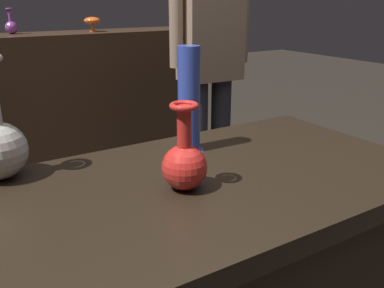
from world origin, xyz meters
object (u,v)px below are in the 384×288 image
at_px(vase_left_accent, 189,103).
at_px(shelf_vase_center, 11,26).
at_px(visitor_near_right, 210,50).
at_px(vase_centerpiece, 184,162).
at_px(shelf_vase_right, 92,21).

height_order(vase_left_accent, shelf_vase_center, shelf_vase_center).
relative_size(shelf_vase_center, visitor_near_right, 0.10).
xyz_separation_m(vase_left_accent, visitor_near_right, (0.67, 0.87, 0.02)).
relative_size(vase_centerpiece, visitor_near_right, 0.13).
xyz_separation_m(vase_left_accent, shelf_vase_right, (0.43, 1.99, 0.12)).
distance_m(shelf_vase_center, visitor_near_right, 1.43).
relative_size(vase_left_accent, visitor_near_right, 0.18).
bearing_deg(shelf_vase_right, vase_centerpiece, -104.65).
bearing_deg(shelf_vase_center, visitor_near_right, -57.79).
bearing_deg(shelf_vase_right, visitor_near_right, -77.83).
relative_size(shelf_vase_right, visitor_near_right, 0.07).
xyz_separation_m(shelf_vase_center, visitor_near_right, (0.76, -1.21, -0.08)).
bearing_deg(shelf_vase_center, vase_left_accent, -87.55).
distance_m(vase_centerpiece, shelf_vase_center, 2.30).
bearing_deg(shelf_vase_center, shelf_vase_right, -10.02).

